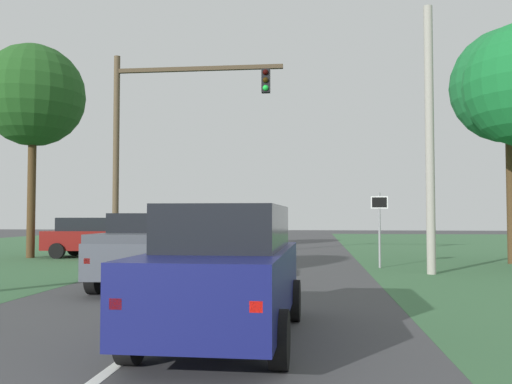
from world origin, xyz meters
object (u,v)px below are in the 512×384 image
pickup_truck_lead (154,249)px  extra_tree_1 (33,96)px  crossing_suv_far (94,236)px  red_suv_near (227,268)px  traffic_light (156,127)px  keep_moving_sign (379,220)px  extra_tree_2 (509,86)px  utility_pole_right (430,139)px

pickup_truck_lead → extra_tree_1: bearing=132.5°
crossing_suv_far → red_suv_near: bearing=-61.0°
traffic_light → keep_moving_sign: size_ratio=3.04×
crossing_suv_far → extra_tree_1: 6.88m
keep_moving_sign → extra_tree_1: extra_tree_1 is taller
traffic_light → extra_tree_1: (-6.44, 2.49, 1.94)m
pickup_truck_lead → extra_tree_1: (-8.38, 9.13, 6.27)m
keep_moving_sign → extra_tree_1: size_ratio=0.28×
red_suv_near → extra_tree_1: bearing=127.1°
crossing_suv_far → extra_tree_2: extra_tree_2 is taller
keep_moving_sign → extra_tree_2: 7.84m
pickup_truck_lead → crossing_suv_far: 11.30m
pickup_truck_lead → keep_moving_sign: (6.48, 5.94, 0.74)m
crossing_suv_far → traffic_light: bearing=-39.4°
red_suv_near → keep_moving_sign: (3.61, 11.66, 0.67)m
utility_pole_right → extra_tree_1: extra_tree_1 is taller
traffic_light → extra_tree_1: extra_tree_1 is taller
pickup_truck_lead → utility_pole_right: 9.41m
utility_pole_right → extra_tree_1: size_ratio=0.90×
pickup_truck_lead → extra_tree_2: size_ratio=0.56×
red_suv_near → pickup_truck_lead: red_suv_near is taller
traffic_light → keep_moving_sign: bearing=-4.8°
extra_tree_1 → extra_tree_2: bearing=-2.4°
traffic_light → extra_tree_2: (13.75, 1.63, 1.66)m
extra_tree_1 → extra_tree_2: extra_tree_1 is taller
traffic_light → crossing_suv_far: bearing=140.6°
red_suv_near → crossing_suv_far: red_suv_near is taller
red_suv_near → extra_tree_2: 17.63m
crossing_suv_far → keep_moving_sign: bearing=-17.3°
utility_pole_right → extra_tree_2: extra_tree_2 is taller
utility_pole_right → pickup_truck_lead: bearing=-153.3°
pickup_truck_lead → extra_tree_1: extra_tree_1 is taller
pickup_truck_lead → extra_tree_2: (11.81, 8.28, 5.99)m
pickup_truck_lead → keep_moving_sign: bearing=42.5°
keep_moving_sign → crossing_suv_far: (-12.19, 3.81, -0.78)m
pickup_truck_lead → crossing_suv_far: bearing=120.4°
traffic_light → extra_tree_1: size_ratio=0.85×
extra_tree_1 → extra_tree_2: size_ratio=1.03×
traffic_light → extra_tree_2: bearing=6.8°
pickup_truck_lead → traffic_light: bearing=106.3°
crossing_suv_far → utility_pole_right: (13.57, -5.79, 3.39)m
traffic_light → crossing_suv_far: traffic_light is taller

